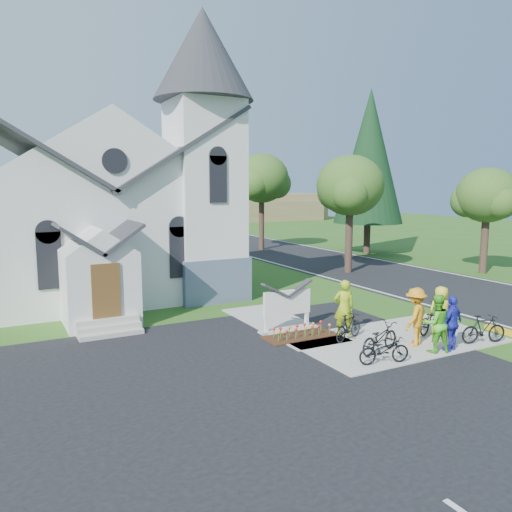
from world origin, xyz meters
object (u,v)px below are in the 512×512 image
bike_0 (384,350)px  cyclist_1 (436,323)px  cyclist_2 (452,323)px  bike_2 (380,338)px  cyclist_0 (344,308)px  church_sign (287,303)px  bike_3 (484,329)px  bike_4 (433,319)px  bike_1 (349,327)px  cyclist_4 (441,311)px  cyclist_3 (416,317)px

bike_0 → cyclist_1: bearing=-75.2°
cyclist_2 → bike_2: cyclist_2 is taller
cyclist_0 → cyclist_2: 3.53m
church_sign → cyclist_2: cyclist_2 is taller
bike_3 → bike_4: (-0.53, 1.69, 0.02)m
cyclist_2 → bike_2: bearing=-35.2°
bike_1 → cyclist_4: bearing=-128.7°
bike_4 → cyclist_2: bearing=131.3°
cyclist_1 → cyclist_3: cyclist_3 is taller
cyclist_1 → bike_4: 2.23m
bike_3 → cyclist_3: bearing=83.0°
bike_2 → bike_1: bearing=-12.4°
cyclist_1 → bike_3: bearing=-166.0°
bike_2 → cyclist_3: 1.60m
cyclist_3 → bike_3: (2.14, -0.93, -0.48)m
cyclist_3 → bike_4: bearing=-178.2°
cyclist_1 → cyclist_4: bearing=-124.2°
church_sign → cyclist_4: (4.37, -3.08, -0.11)m
cyclist_0 → bike_3: 4.60m
bike_0 → cyclist_1: size_ratio=0.87×
cyclist_0 → bike_3: (3.53, -2.90, -0.50)m
bike_1 → cyclist_2: 3.26m
bike_2 → bike_3: (3.67, -0.90, 0.01)m
bike_0 → bike_2: 1.01m
bike_3 → cyclist_4: 1.49m
church_sign → bike_2: size_ratio=1.23×
bike_1 → cyclist_4: size_ratio=0.87×
bike_0 → bike_4: (3.71, 1.62, 0.08)m
church_sign → bike_4: (4.40, -2.71, -0.47)m
cyclist_3 → cyclist_2: bearing=100.4°
church_sign → cyclist_3: (2.79, -3.47, -0.02)m
church_sign → bike_4: 5.19m
church_sign → bike_1: 2.42m
cyclist_0 → cyclist_4: size_ratio=1.13×
bike_0 → bike_3: 4.24m
church_sign → cyclist_2: size_ratio=1.25×
church_sign → cyclist_2: 5.56m
bike_2 → bike_4: 3.24m
cyclist_0 → cyclist_4: 3.37m
bike_3 → cyclist_4: (-0.56, 1.32, 0.39)m
bike_0 → cyclist_2: 2.76m
cyclist_3 → bike_3: cyclist_3 is taller
cyclist_2 → bike_3: 1.58m
cyclist_2 → cyclist_4: bearing=-138.6°
cyclist_0 → bike_2: 2.06m
cyclist_2 → bike_4: cyclist_2 is taller
bike_1 → cyclist_2: cyclist_2 is taller
cyclist_2 → cyclist_4: 1.64m
cyclist_1 → bike_3: cyclist_1 is taller
church_sign → cyclist_4: size_ratio=1.27×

